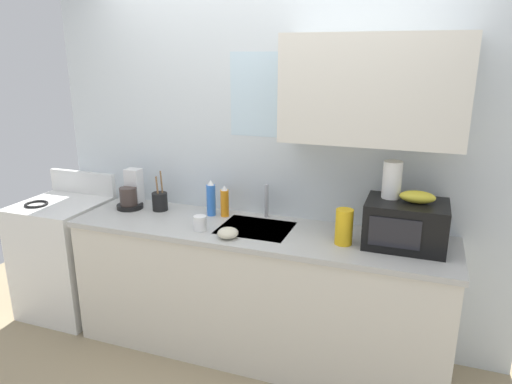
# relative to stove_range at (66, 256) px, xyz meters

# --- Properties ---
(kitchen_wall_assembly) EXTENTS (3.26, 0.42, 2.50)m
(kitchen_wall_assembly) POSITION_rel_stove_range_xyz_m (1.72, 0.30, 0.90)
(kitchen_wall_assembly) COLOR silver
(kitchen_wall_assembly) RESTS_ON ground
(counter_unit) EXTENTS (2.49, 0.63, 0.90)m
(counter_unit) POSITION_rel_stove_range_xyz_m (1.59, -0.00, -0.00)
(counter_unit) COLOR silver
(counter_unit) RESTS_ON ground
(sink_faucet) EXTENTS (0.03, 0.03, 0.24)m
(sink_faucet) POSITION_rel_stove_range_xyz_m (1.58, 0.24, 0.56)
(sink_faucet) COLOR #B2B5BA
(sink_faucet) RESTS_ON counter_unit
(stove_range) EXTENTS (0.60, 0.60, 1.08)m
(stove_range) POSITION_rel_stove_range_xyz_m (0.00, 0.00, 0.00)
(stove_range) COLOR white
(stove_range) RESTS_ON ground
(microwave) EXTENTS (0.46, 0.35, 0.27)m
(microwave) POSITION_rel_stove_range_xyz_m (2.50, 0.04, 0.58)
(microwave) COLOR black
(microwave) RESTS_ON counter_unit
(banana_bunch) EXTENTS (0.20, 0.11, 0.07)m
(banana_bunch) POSITION_rel_stove_range_xyz_m (2.55, 0.05, 0.75)
(banana_bunch) COLOR gold
(banana_bunch) RESTS_ON microwave
(paper_towel_roll) EXTENTS (0.11, 0.11, 0.22)m
(paper_towel_roll) POSITION_rel_stove_range_xyz_m (2.40, 0.10, 0.82)
(paper_towel_roll) COLOR white
(paper_towel_roll) RESTS_ON microwave
(coffee_maker) EXTENTS (0.19, 0.21, 0.28)m
(coffee_maker) POSITION_rel_stove_range_xyz_m (0.58, 0.10, 0.55)
(coffee_maker) COLOR black
(coffee_maker) RESTS_ON counter_unit
(dish_soap_bottle_orange) EXTENTS (0.06, 0.06, 0.22)m
(dish_soap_bottle_orange) POSITION_rel_stove_range_xyz_m (1.30, 0.16, 0.55)
(dish_soap_bottle_orange) COLOR orange
(dish_soap_bottle_orange) RESTS_ON counter_unit
(dish_soap_bottle_blue) EXTENTS (0.06, 0.06, 0.25)m
(dish_soap_bottle_blue) POSITION_rel_stove_range_xyz_m (1.20, 0.14, 0.56)
(dish_soap_bottle_blue) COLOR blue
(dish_soap_bottle_blue) RESTS_ON counter_unit
(cereal_canister) EXTENTS (0.10, 0.10, 0.22)m
(cereal_canister) POSITION_rel_stove_range_xyz_m (2.16, -0.05, 0.55)
(cereal_canister) COLOR gold
(cereal_canister) RESTS_ON counter_unit
(mug_white) EXTENTS (0.08, 0.08, 0.09)m
(mug_white) POSITION_rel_stove_range_xyz_m (1.26, -0.14, 0.49)
(mug_white) COLOR white
(mug_white) RESTS_ON counter_unit
(utensil_crock) EXTENTS (0.11, 0.11, 0.29)m
(utensil_crock) POSITION_rel_stove_range_xyz_m (0.81, 0.12, 0.51)
(utensil_crock) COLOR black
(utensil_crock) RESTS_ON counter_unit
(small_bowl) EXTENTS (0.13, 0.13, 0.06)m
(small_bowl) POSITION_rel_stove_range_xyz_m (1.48, -0.20, 0.47)
(small_bowl) COLOR beige
(small_bowl) RESTS_ON counter_unit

